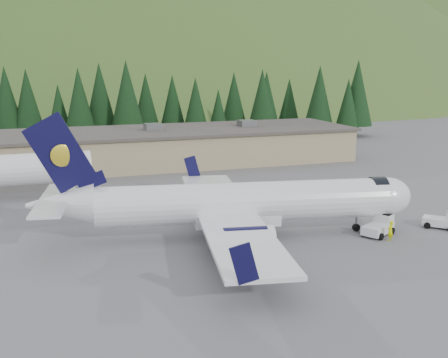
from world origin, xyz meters
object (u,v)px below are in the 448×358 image
(baggage_tug_b, at_px, (444,220))
(ramp_worker, at_px, (390,231))
(terminal_building, at_px, (120,148))
(airliner, at_px, (235,204))
(baggage_tug_a, at_px, (379,226))

(baggage_tug_b, bearing_deg, ramp_worker, -121.40)
(terminal_building, relative_size, ramp_worker, 40.38)
(baggage_tug_b, relative_size, ramp_worker, 1.89)
(airliner, xyz_separation_m, baggage_tug_a, (12.40, -3.52, -2.21))
(airliner, relative_size, baggage_tug_b, 10.15)
(airliner, distance_m, ramp_worker, 13.52)
(baggage_tug_b, bearing_deg, baggage_tug_a, -136.48)
(ramp_worker, bearing_deg, terminal_building, -90.31)
(airliner, xyz_separation_m, ramp_worker, (12.24, -5.35, -2.12))
(ramp_worker, bearing_deg, baggage_tug_a, -115.95)
(baggage_tug_b, xyz_separation_m, ramp_worker, (-6.91, -1.46, 0.14))
(airliner, relative_size, ramp_worker, 19.21)
(baggage_tug_b, relative_size, terminal_building, 0.05)
(terminal_building, distance_m, ramp_worker, 46.17)
(baggage_tug_a, relative_size, ramp_worker, 2.09)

